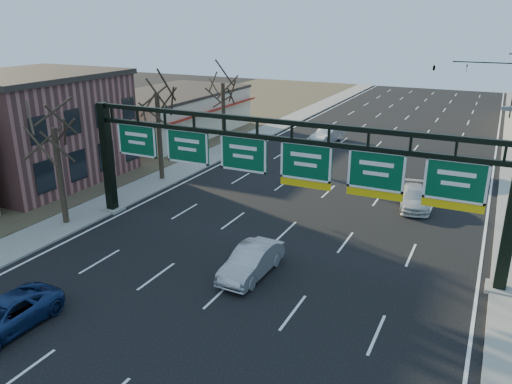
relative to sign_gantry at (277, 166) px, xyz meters
The scene contains 16 objects.
ground 9.24m from the sign_gantry, 91.15° to the right, with size 160.00×160.00×0.00m, color black.
sidewalk_left 18.24m from the sign_gantry, 137.20° to the left, with size 3.00×120.00×0.12m, color gray.
dirt_strip_left 28.25m from the sign_gantry, 154.50° to the left, with size 21.00×120.00×0.06m, color #473D2B.
lane_markings 12.86m from the sign_gantry, 90.76° to the left, with size 21.60×120.00×0.01m, color white.
sign_gantry is the anchor object (origin of this frame).
brick_block 21.87m from the sign_gantry, behind, with size 10.40×12.40×8.30m.
cream_strip 30.24m from the sign_gantry, 135.86° to the left, with size 10.90×18.40×4.70m.
tree_gantry 13.53m from the sign_gantry, 166.97° to the right, with size 3.60×3.60×8.48m.
tree_mid 15.08m from the sign_gantry, 151.63° to the left, with size 3.60×3.60×9.24m.
tree_far 21.57m from the sign_gantry, 127.32° to the left, with size 3.60×3.60×8.86m.
traffic_signal_mast 47.33m from the sign_gantry, 83.29° to the left, with size 10.16×0.54×7.00m.
car_blue_suv 14.60m from the sign_gantry, 118.22° to the right, with size 2.21×4.79×1.33m, color navy.
car_silver_sedan 5.43m from the sign_gantry, 84.51° to the right, with size 1.58×4.54×1.50m, color #9D9EA2.
car_white_wagon 11.93m from the sign_gantry, 57.57° to the left, with size 1.87×4.59×1.33m, color silver.
car_grey_far 19.74m from the sign_gantry, 61.47° to the left, with size 1.72×4.27×1.46m, color #44474A.
car_silver_distant 25.53m from the sign_gantry, 101.71° to the left, with size 1.70×4.89×1.61m, color #B4B3B8.
Camera 1 is at (10.48, -15.62, 12.20)m, focal length 35.00 mm.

